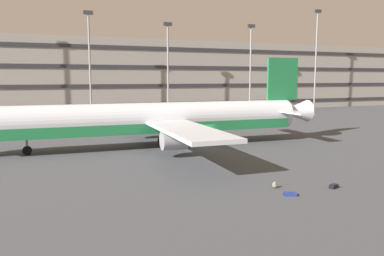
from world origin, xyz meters
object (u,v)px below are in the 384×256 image
(suitcase_teal, at_px, (290,194))
(backpack_scuffed, at_px, (275,185))
(airliner, at_px, (157,120))
(suitcase_silver, at_px, (334,186))

(suitcase_teal, height_order, backpack_scuffed, backpack_scuffed)
(airliner, height_order, suitcase_teal, airliner)
(airliner, relative_size, backpack_scuffed, 75.67)
(airliner, bearing_deg, suitcase_teal, -81.38)
(suitcase_silver, xyz_separation_m, backpack_scuffed, (-3.82, 1.51, 0.09))
(suitcase_silver, distance_m, backpack_scuffed, 4.11)
(suitcase_silver, height_order, backpack_scuffed, backpack_scuffed)
(backpack_scuffed, bearing_deg, suitcase_silver, -21.59)
(suitcase_teal, relative_size, backpack_scuffed, 1.75)
(suitcase_silver, xyz_separation_m, suitcase_teal, (-3.85, -0.31, -0.04))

